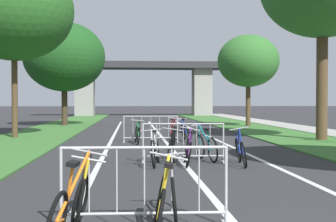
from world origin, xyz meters
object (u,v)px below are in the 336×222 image
at_px(tree_left_maple_mid, 14,10).
at_px(bicycle_red_3, 172,132).
at_px(bicycle_yellow_0, 81,193).
at_px(bicycle_black_8, 171,147).
at_px(bicycle_white_2, 155,150).
at_px(crowd_barrier_nearest, 144,187).
at_px(bicycle_teal_4, 206,147).
at_px(bicycle_yellow_10, 160,206).
at_px(bicycle_orange_5, 70,208).
at_px(bicycle_blue_11, 241,151).
at_px(tree_left_pine_far, 64,57).
at_px(bicycle_green_6, 137,134).
at_px(crowd_barrier_third, 151,129).
at_px(bicycle_purple_7, 188,151).
at_px(tree_right_oak_mid, 248,61).
at_px(bicycle_blue_1, 185,132).
at_px(crowd_barrier_second, 183,143).
at_px(bicycle_silver_9, 174,193).

xyz_separation_m(tree_left_maple_mid, bicycle_red_3, (6.74, -1.77, -5.20)).
xyz_separation_m(bicycle_yellow_0, bicycle_black_8, (1.77, 6.11, 0.01)).
bearing_deg(bicycle_white_2, crowd_barrier_nearest, 93.82).
xyz_separation_m(bicycle_teal_4, bicycle_yellow_10, (-1.70, -7.06, 0.00)).
bearing_deg(bicycle_orange_5, bicycle_blue_11, 68.13).
height_order(bicycle_yellow_0, bicycle_yellow_10, bicycle_yellow_10).
xyz_separation_m(tree_left_pine_far, bicycle_green_6, (4.62, -13.11, -4.16)).
bearing_deg(crowd_barrier_third, bicycle_purple_7, -84.24).
xyz_separation_m(tree_right_oak_mid, bicycle_green_6, (-7.14, -11.06, -3.79)).
bearing_deg(bicycle_blue_1, bicycle_green_6, -155.31).
distance_m(tree_left_pine_far, bicycle_yellow_10, 26.18).
bearing_deg(bicycle_green_6, bicycle_teal_4, -75.23).
relative_size(crowd_barrier_third, bicycle_blue_1, 1.35).
xyz_separation_m(bicycle_yellow_0, bicycle_white_2, (1.28, 5.31, 0.01)).
relative_size(tree_left_pine_far, bicycle_black_8, 3.98).
relative_size(bicycle_black_8, bicycle_yellow_10, 1.01).
distance_m(bicycle_red_3, bicycle_purple_7, 7.25).
bearing_deg(bicycle_red_3, crowd_barrier_second, 83.61).
bearing_deg(bicycle_black_8, bicycle_purple_7, 122.24).
bearing_deg(bicycle_green_6, bicycle_black_8, -85.14).
bearing_deg(crowd_barrier_nearest, bicycle_blue_11, 65.25).
distance_m(tree_right_oak_mid, bicycle_red_3, 12.08).
xyz_separation_m(tree_left_maple_mid, bicycle_teal_4, (7.13, -8.12, -5.20)).
distance_m(bicycle_yellow_0, bicycle_blue_11, 6.23).
relative_size(bicycle_yellow_10, bicycle_blue_11, 1.00).
relative_size(bicycle_green_6, bicycle_yellow_10, 1.01).
bearing_deg(bicycle_orange_5, bicycle_yellow_0, 96.08).
height_order(bicycle_red_3, bicycle_teal_4, bicycle_teal_4).
xyz_separation_m(bicycle_white_2, bicycle_green_6, (-0.37, 6.09, -0.01)).
relative_size(tree_right_oak_mid, bicycle_blue_11, 3.42).
height_order(crowd_barrier_third, bicycle_silver_9, crowd_barrier_third).
bearing_deg(bicycle_purple_7, bicycle_black_8, 115.70).
relative_size(tree_left_maple_mid, bicycle_blue_1, 4.76).
relative_size(crowd_barrier_nearest, bicycle_blue_11, 1.29).
bearing_deg(bicycle_purple_7, bicycle_yellow_10, -96.40).
bearing_deg(bicycle_purple_7, bicycle_red_3, 91.89).
relative_size(bicycle_teal_4, bicycle_silver_9, 0.99).
distance_m(tree_left_pine_far, bicycle_black_8, 19.64).
distance_m(tree_left_pine_far, bicycle_red_3, 14.07).
height_order(tree_left_pine_far, bicycle_yellow_10, tree_left_pine_far).
distance_m(tree_left_pine_far, bicycle_teal_4, 19.88).
xyz_separation_m(tree_left_maple_mid, bicycle_yellow_10, (5.42, -15.18, -5.20)).
relative_size(tree_left_maple_mid, crowd_barrier_nearest, 3.55).
xyz_separation_m(bicycle_black_8, bicycle_silver_9, (-0.50, -6.16, -0.01)).
bearing_deg(bicycle_yellow_0, bicycle_teal_4, -118.86).
relative_size(tree_right_oak_mid, bicycle_black_8, 3.40).
height_order(crowd_barrier_third, bicycle_green_6, crowd_barrier_third).
distance_m(tree_left_maple_mid, bicycle_yellow_10, 16.93).
bearing_deg(bicycle_purple_7, crowd_barrier_third, 99.41).
height_order(bicycle_red_3, bicycle_green_6, bicycle_red_3).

